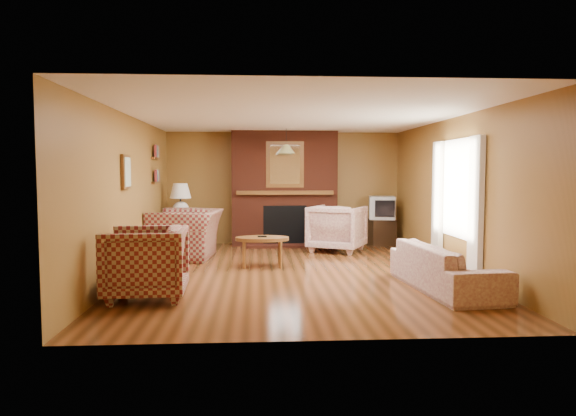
{
  "coord_description": "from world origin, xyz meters",
  "views": [
    {
      "loc": [
        -0.59,
        -7.84,
        1.56
      ],
      "look_at": [
        -0.07,
        0.6,
        0.95
      ],
      "focal_mm": 32.0,
      "sensor_mm": 36.0,
      "label": 1
    }
  ],
  "objects": [
    {
      "name": "crt_tv",
      "position": [
        2.05,
        2.79,
        0.79
      ],
      "size": [
        0.61,
        0.6,
        0.48
      ],
      "color": "#A5A7AD",
      "rests_on": "tv_stand"
    },
    {
      "name": "tv_stand",
      "position": [
        2.05,
        2.8,
        0.28
      ],
      "size": [
        0.55,
        0.5,
        0.55
      ],
      "primitive_type": "cube",
      "rotation": [
        0.0,
        0.0,
        0.09
      ],
      "color": "black",
      "rests_on": "floor"
    },
    {
      "name": "plaid_armchair",
      "position": [
        -1.95,
        -1.54,
        0.44
      ],
      "size": [
        1.02,
        0.99,
        0.89
      ],
      "primitive_type": "imported",
      "rotation": [
        0.0,
        0.0,
        -1.52
      ],
      "color": "maroon",
      "rests_on": "floor"
    },
    {
      "name": "floral_sofa",
      "position": [
        1.9,
        -1.3,
        0.3
      ],
      "size": [
        0.97,
        2.09,
        0.59
      ],
      "primitive_type": "imported",
      "rotation": [
        0.0,
        0.0,
        1.66
      ],
      "color": "beige",
      "rests_on": "floor"
    },
    {
      "name": "floral_armchair",
      "position": [
        0.98,
        2.03,
        0.45
      ],
      "size": [
        1.32,
        1.33,
        0.91
      ],
      "primitive_type": "imported",
      "rotation": [
        0.0,
        0.0,
        2.67
      ],
      "color": "beige",
      "rests_on": "floor"
    },
    {
      "name": "fireplace",
      "position": [
        0.0,
        2.98,
        1.18
      ],
      "size": [
        2.2,
        0.82,
        2.4
      ],
      "color": "#552012",
      "rests_on": "floor"
    },
    {
      "name": "ceiling",
      "position": [
        0.0,
        0.0,
        2.4
      ],
      "size": [
        6.5,
        6.5,
        0.0
      ],
      "primitive_type": "plane",
      "rotation": [
        3.14,
        0.0,
        0.0
      ],
      "color": "white",
      "rests_on": "wall_back"
    },
    {
      "name": "side_table",
      "position": [
        -2.1,
        2.45,
        0.31
      ],
      "size": [
        0.48,
        0.48,
        0.63
      ],
      "primitive_type": "cube",
      "rotation": [
        0.0,
        0.0,
        0.03
      ],
      "color": "brown",
      "rests_on": "floor"
    },
    {
      "name": "plaid_loveseat",
      "position": [
        -1.85,
        1.42,
        0.43
      ],
      "size": [
        1.28,
        1.43,
        0.86
      ],
      "primitive_type": "imported",
      "rotation": [
        0.0,
        0.0,
        -1.66
      ],
      "color": "maroon",
      "rests_on": "floor"
    },
    {
      "name": "botanical_print",
      "position": [
        -2.47,
        -0.3,
        1.55
      ],
      "size": [
        0.05,
        0.4,
        0.5
      ],
      "color": "brown",
      "rests_on": "wall_left"
    },
    {
      "name": "pendant_light",
      "position": [
        0.0,
        2.3,
        2.0
      ],
      "size": [
        0.36,
        0.36,
        0.48
      ],
      "color": "black",
      "rests_on": "ceiling"
    },
    {
      "name": "table_lamp",
      "position": [
        -2.1,
        2.45,
        1.01
      ],
      "size": [
        0.42,
        0.42,
        0.69
      ],
      "color": "white",
      "rests_on": "side_table"
    },
    {
      "name": "bookshelf",
      "position": [
        -2.44,
        1.9,
        1.67
      ],
      "size": [
        0.09,
        0.55,
        0.71
      ],
      "color": "brown",
      "rests_on": "wall_left"
    },
    {
      "name": "wall_back",
      "position": [
        0.0,
        3.25,
        1.2
      ],
      "size": [
        6.5,
        0.0,
        6.5
      ],
      "primitive_type": "plane",
      "rotation": [
        1.57,
        0.0,
        0.0
      ],
      "color": "olive",
      "rests_on": "floor"
    },
    {
      "name": "floor",
      "position": [
        0.0,
        0.0,
        0.0
      ],
      "size": [
        6.5,
        6.5,
        0.0
      ],
      "primitive_type": "plane",
      "color": "#4A280F",
      "rests_on": "ground"
    },
    {
      "name": "wall_front",
      "position": [
        0.0,
        -3.25,
        1.2
      ],
      "size": [
        6.5,
        0.0,
        6.5
      ],
      "primitive_type": "plane",
      "rotation": [
        -1.57,
        0.0,
        0.0
      ],
      "color": "olive",
      "rests_on": "floor"
    },
    {
      "name": "wall_right",
      "position": [
        2.5,
        0.0,
        1.2
      ],
      "size": [
        0.0,
        6.5,
        6.5
      ],
      "primitive_type": "plane",
      "rotation": [
        1.57,
        0.0,
        -1.57
      ],
      "color": "olive",
      "rests_on": "floor"
    },
    {
      "name": "window_right",
      "position": [
        2.45,
        -0.2,
        1.13
      ],
      "size": [
        0.1,
        1.85,
        2.0
      ],
      "color": "beige",
      "rests_on": "wall_right"
    },
    {
      "name": "wall_left",
      "position": [
        -2.5,
        0.0,
        1.2
      ],
      "size": [
        0.0,
        6.5,
        6.5
      ],
      "primitive_type": "plane",
      "rotation": [
        1.57,
        0.0,
        1.57
      ],
      "color": "olive",
      "rests_on": "floor"
    },
    {
      "name": "coffee_table",
      "position": [
        -0.5,
        0.46,
        0.43
      ],
      "size": [
        0.87,
        0.54,
        0.51
      ],
      "color": "brown",
      "rests_on": "floor"
    }
  ]
}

